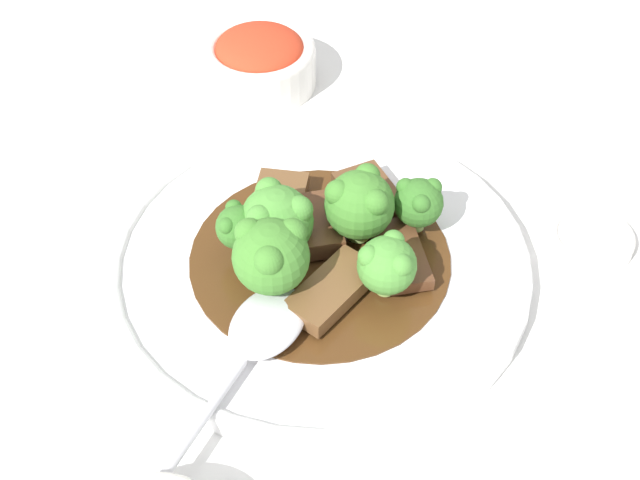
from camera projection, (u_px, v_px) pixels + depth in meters
ground_plane at (320, 271)px, 0.68m from camera, size 4.00×4.00×0.00m
main_plate at (320, 262)px, 0.67m from camera, size 0.32×0.32×0.02m
beef_strip_0 at (369, 194)px, 0.70m from camera, size 0.06×0.07×0.01m
beef_strip_1 at (332, 290)px, 0.63m from camera, size 0.06×0.08×0.01m
beef_strip_2 at (280, 197)px, 0.70m from camera, size 0.04×0.05×0.01m
beef_strip_3 at (401, 254)px, 0.66m from camera, size 0.05×0.07×0.01m
beef_strip_4 at (316, 225)px, 0.68m from camera, size 0.05×0.07×0.02m
broccoli_floret_0 at (238, 227)px, 0.65m from camera, size 0.03×0.03×0.04m
broccoli_floret_1 at (271, 255)px, 0.61m from camera, size 0.05×0.05×0.06m
broccoli_floret_2 at (360, 204)px, 0.65m from camera, size 0.05×0.05×0.06m
broccoli_floret_3 at (277, 219)px, 0.65m from camera, size 0.05×0.05×0.06m
broccoli_floret_4 at (419, 202)px, 0.67m from camera, size 0.04×0.04×0.04m
broccoli_floret_5 at (387, 264)px, 0.62m from camera, size 0.04×0.04×0.05m
serving_spoon at (258, 337)px, 0.60m from camera, size 0.09×0.21×0.01m
side_bowl_kimchi at (260, 60)px, 0.83m from camera, size 0.10×0.10×0.05m
sauce_dish at (592, 239)px, 0.69m from camera, size 0.07×0.07×0.01m
paper_napkin at (580, 429)px, 0.58m from camera, size 0.10×0.10×0.01m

